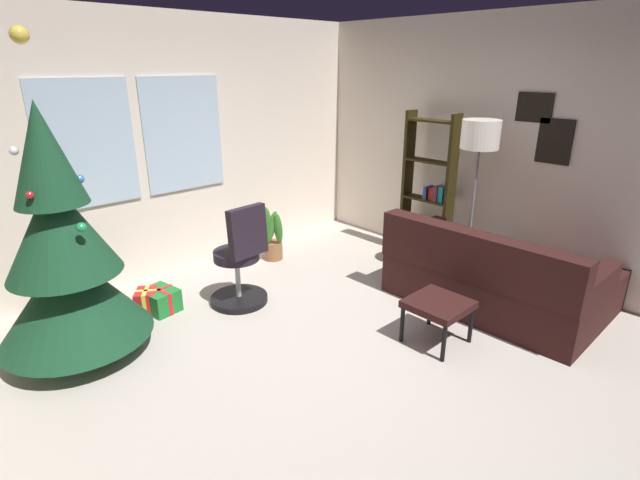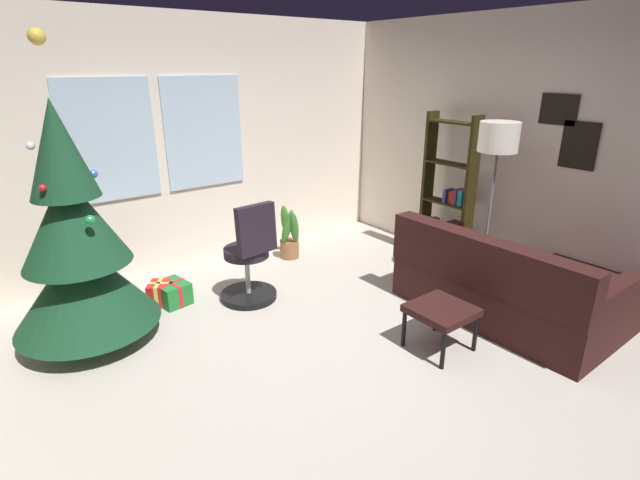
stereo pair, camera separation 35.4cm
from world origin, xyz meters
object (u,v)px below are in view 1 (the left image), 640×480
object	(u,v)px
couch	(507,278)
holiday_tree	(65,259)
bookshelf	(428,196)
footstool	(438,307)
gift_box_red	(147,301)
floor_lamp	(479,146)
potted_plant	(273,238)
office_chair	(240,266)
gift_box_green	(160,300)

from	to	relation	value
couch	holiday_tree	distance (m)	3.86
holiday_tree	bookshelf	xyz separation A→B (m)	(3.80, -0.67, -0.07)
footstool	holiday_tree	bearing A→B (deg)	139.67
holiday_tree	gift_box_red	xyz separation A→B (m)	(0.69, 0.28, -0.71)
footstool	gift_box_red	distance (m)	2.68
floor_lamp	potted_plant	xyz separation A→B (m)	(-1.11, 1.93, -1.19)
footstool	potted_plant	bearing A→B (deg)	86.84
floor_lamp	potted_plant	distance (m)	2.52
footstool	office_chair	size ratio (longest dim) A/B	0.46
footstool	gift_box_green	bearing A→B (deg)	124.40
gift_box_green	office_chair	size ratio (longest dim) A/B	0.36
potted_plant	bookshelf	bearing A→B (deg)	-39.13
office_chair	bookshelf	size ratio (longest dim) A/B	0.59
office_chair	footstool	bearing A→B (deg)	-64.88
office_chair	bookshelf	distance (m)	2.43
gift_box_red	holiday_tree	bearing A→B (deg)	-157.99
gift_box_red	office_chair	distance (m)	0.94
holiday_tree	potted_plant	distance (m)	2.48
gift_box_green	bookshelf	xyz separation A→B (m)	(3.01, -0.89, 0.64)
holiday_tree	potted_plant	world-z (taller)	holiday_tree
footstool	bookshelf	size ratio (longest dim) A/B	0.27
footstool	gift_box_red	bearing A→B (deg)	125.38
bookshelf	potted_plant	bearing A→B (deg)	140.87
office_chair	couch	bearing A→B (deg)	-44.26
holiday_tree	bookshelf	distance (m)	3.86
footstool	gift_box_red	size ratio (longest dim) A/B	1.56
gift_box_red	potted_plant	bearing A→B (deg)	7.27
gift_box_green	floor_lamp	distance (m)	3.43
floor_lamp	bookshelf	bearing A→B (deg)	66.74
gift_box_red	potted_plant	distance (m)	1.70
bookshelf	couch	bearing A→B (deg)	-112.07
bookshelf	potted_plant	world-z (taller)	bookshelf
holiday_tree	gift_box_red	distance (m)	1.03
potted_plant	office_chair	bearing A→B (deg)	-143.12
couch	floor_lamp	bearing A→B (deg)	69.59
gift_box_red	bookshelf	world-z (taller)	bookshelf
footstool	couch	bearing A→B (deg)	-4.84
holiday_tree	bookshelf	world-z (taller)	holiday_tree
gift_box_green	bookshelf	world-z (taller)	bookshelf
gift_box_green	floor_lamp	world-z (taller)	floor_lamp
couch	floor_lamp	size ratio (longest dim) A/B	1.10
gift_box_green	office_chair	xyz separation A→B (m)	(0.65, -0.42, 0.30)
footstool	office_chair	distance (m)	1.87
gift_box_green	bookshelf	distance (m)	3.21
potted_plant	couch	bearing A→B (deg)	-69.98
office_chair	floor_lamp	bearing A→B (deg)	-31.12
footstool	gift_box_green	distance (m)	2.57
footstool	potted_plant	distance (m)	2.40
bookshelf	potted_plant	size ratio (longest dim) A/B	2.68
footstool	office_chair	xyz separation A→B (m)	(-0.80, 1.70, 0.07)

